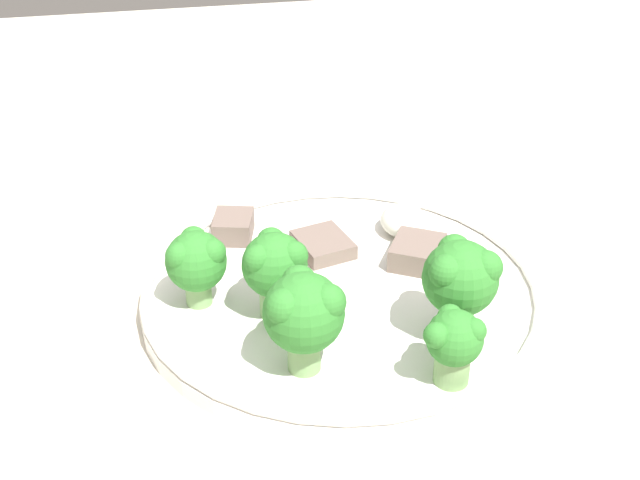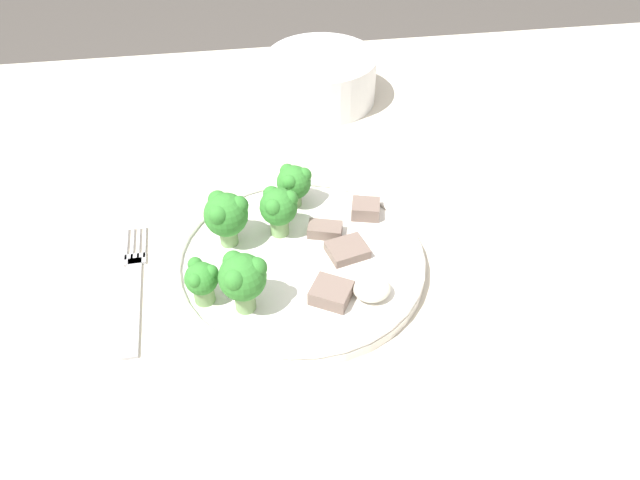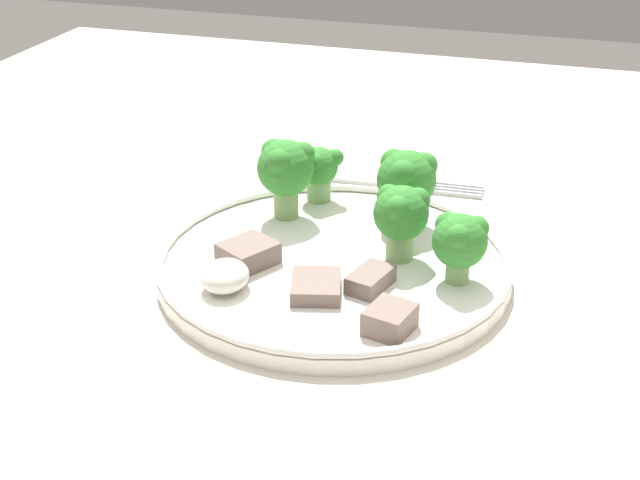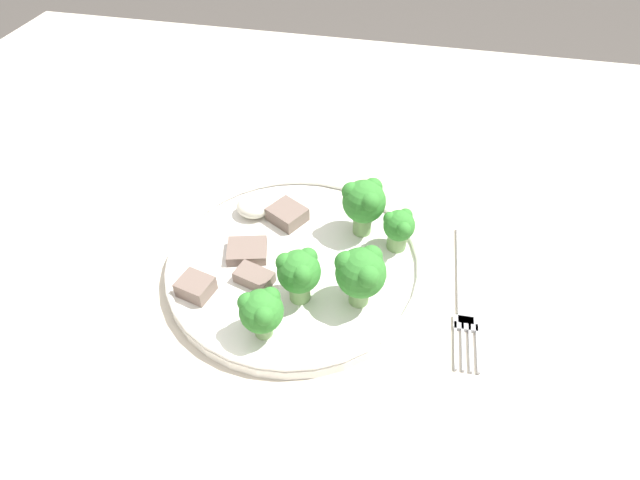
% 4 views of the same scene
% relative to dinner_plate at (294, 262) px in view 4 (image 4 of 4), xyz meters
% --- Properties ---
extents(table, '(1.35, 1.14, 0.78)m').
position_rel_dinner_plate_xyz_m(table, '(0.03, -0.03, -0.10)').
color(table, beige).
rests_on(table, ground_plane).
extents(dinner_plate, '(0.27, 0.27, 0.02)m').
position_rel_dinner_plate_xyz_m(dinner_plate, '(0.00, 0.00, 0.00)').
color(dinner_plate, white).
rests_on(dinner_plate, table).
extents(fork, '(0.03, 0.19, 0.00)m').
position_rel_dinner_plate_xyz_m(fork, '(-0.18, -0.01, -0.01)').
color(fork, '#B2B2B7').
rests_on(fork, table).
extents(broccoli_floret_near_rim_left, '(0.04, 0.04, 0.06)m').
position_rel_dinner_plate_xyz_m(broccoli_floret_near_rim_left, '(-0.02, 0.05, 0.04)').
color(broccoli_floret_near_rim_left, '#7FA866').
rests_on(broccoli_floret_near_rim_left, dinner_plate).
extents(broccoli_floret_center_left, '(0.03, 0.03, 0.05)m').
position_rel_dinner_plate_xyz_m(broccoli_floret_center_left, '(-0.10, -0.04, 0.03)').
color(broccoli_floret_center_left, '#7FA866').
rests_on(broccoli_floret_center_left, dinner_plate).
extents(broccoli_floret_back_left, '(0.05, 0.05, 0.07)m').
position_rel_dinner_plate_xyz_m(broccoli_floret_back_left, '(-0.08, 0.04, 0.04)').
color(broccoli_floret_back_left, '#7FA866').
rests_on(broccoli_floret_back_left, dinner_plate).
extents(broccoli_floret_front_left, '(0.05, 0.05, 0.07)m').
position_rel_dinner_plate_xyz_m(broccoli_floret_front_left, '(-0.06, -0.06, 0.05)').
color(broccoli_floret_front_left, '#7FA866').
rests_on(broccoli_floret_front_left, dinner_plate).
extents(broccoli_floret_center_back, '(0.04, 0.04, 0.05)m').
position_rel_dinner_plate_xyz_m(broccoli_floret_center_back, '(0.00, 0.10, 0.04)').
color(broccoli_floret_center_back, '#7FA866').
rests_on(broccoli_floret_center_back, dinner_plate).
extents(meat_slice_front_slice, '(0.04, 0.03, 0.01)m').
position_rel_dinner_plate_xyz_m(meat_slice_front_slice, '(0.03, 0.04, 0.01)').
color(meat_slice_front_slice, '#756056').
rests_on(meat_slice_front_slice, dinner_plate).
extents(meat_slice_middle_slice, '(0.05, 0.05, 0.02)m').
position_rel_dinner_plate_xyz_m(meat_slice_middle_slice, '(0.02, -0.06, 0.01)').
color(meat_slice_middle_slice, '#756056').
rests_on(meat_slice_middle_slice, dinner_plate).
extents(meat_slice_rear_slice, '(0.04, 0.03, 0.02)m').
position_rel_dinner_plate_xyz_m(meat_slice_rear_slice, '(0.08, 0.06, 0.01)').
color(meat_slice_rear_slice, '#756056').
rests_on(meat_slice_rear_slice, dinner_plate).
extents(meat_slice_edge_slice, '(0.05, 0.04, 0.01)m').
position_rel_dinner_plate_xyz_m(meat_slice_edge_slice, '(0.05, 0.00, 0.01)').
color(meat_slice_edge_slice, '#756056').
rests_on(meat_slice_edge_slice, dinner_plate).
extents(sauce_dollop, '(0.04, 0.04, 0.02)m').
position_rel_dinner_plate_xyz_m(sauce_dollop, '(0.06, -0.06, 0.01)').
color(sauce_dollop, silver).
rests_on(sauce_dollop, dinner_plate).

